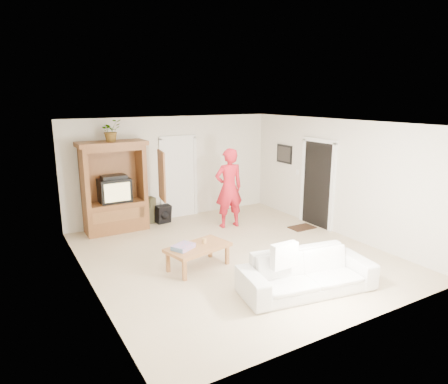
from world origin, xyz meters
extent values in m
plane|color=tan|center=(0.00, 0.00, 0.00)|extent=(6.00, 6.00, 0.00)
plane|color=white|center=(0.00, 0.00, 2.60)|extent=(6.00, 6.00, 0.00)
plane|color=silver|center=(0.00, 3.00, 1.30)|extent=(5.50, 0.00, 5.50)
plane|color=silver|center=(0.00, -3.00, 1.30)|extent=(5.50, 0.00, 5.50)
plane|color=silver|center=(-2.75, 0.00, 1.30)|extent=(0.00, 6.00, 6.00)
plane|color=silver|center=(2.75, 0.00, 1.30)|extent=(0.00, 6.00, 6.00)
cube|color=brown|center=(-1.60, 2.65, 0.35)|extent=(1.40, 0.60, 0.70)
cube|color=brown|center=(-2.25, 2.65, 1.30)|extent=(0.10, 0.60, 1.20)
cube|color=brown|center=(-0.95, 2.65, 1.30)|extent=(0.10, 0.60, 1.20)
cube|color=brown|center=(-1.60, 2.92, 1.30)|extent=(1.40, 0.06, 1.20)
cube|color=brown|center=(-1.60, 2.65, 1.95)|extent=(1.40, 0.60, 0.10)
cube|color=brown|center=(-1.60, 2.65, 2.05)|extent=(1.52, 0.68, 0.10)
cube|color=brown|center=(-0.62, 2.18, 1.30)|extent=(0.16, 0.67, 1.15)
cube|color=black|center=(-1.60, 2.68, 0.97)|extent=(0.70, 0.52, 0.55)
cube|color=tan|center=(-1.60, 2.41, 0.98)|extent=(0.58, 0.02, 0.42)
cube|color=black|center=(-1.60, 2.65, 1.29)|extent=(0.55, 0.35, 0.08)
cube|color=#A46538|center=(-1.60, 2.37, 0.45)|extent=(1.19, 0.03, 0.25)
cube|color=white|center=(0.15, 2.97, 1.02)|extent=(0.85, 0.05, 2.04)
cube|color=black|center=(2.73, 0.60, 1.02)|extent=(0.05, 0.90, 2.04)
cube|color=black|center=(2.73, 1.90, 1.60)|extent=(0.03, 0.60, 0.48)
cube|color=#382316|center=(2.30, 0.60, 0.01)|extent=(0.60, 0.40, 0.02)
imported|color=#4C7238|center=(-1.60, 2.63, 2.34)|extent=(0.54, 0.50, 0.49)
imported|color=red|center=(0.84, 1.59, 0.95)|extent=(0.75, 0.54, 1.91)
imported|color=silver|center=(0.23, -1.88, 0.32)|extent=(2.30, 1.21, 0.64)
cube|color=#A46538|center=(-0.89, -0.20, 0.40)|extent=(1.26, 0.87, 0.06)
cube|color=#A46538|center=(-1.33, -0.55, 0.18)|extent=(0.08, 0.08, 0.37)
cube|color=#A46538|center=(-1.43, -0.08, 0.18)|extent=(0.08, 0.08, 0.37)
cube|color=#A46538|center=(-0.34, -0.33, 0.18)|extent=(0.08, 0.08, 0.37)
cube|color=#A46538|center=(-0.45, 0.14, 0.18)|extent=(0.08, 0.08, 0.37)
cube|color=#E34B7B|center=(-1.18, -0.20, 0.47)|extent=(0.47, 0.42, 0.08)
cylinder|color=tan|center=(-0.73, -0.15, 0.48)|extent=(0.08, 0.08, 0.10)
camera|label=1|loc=(-3.92, -6.35, 3.08)|focal=32.00mm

